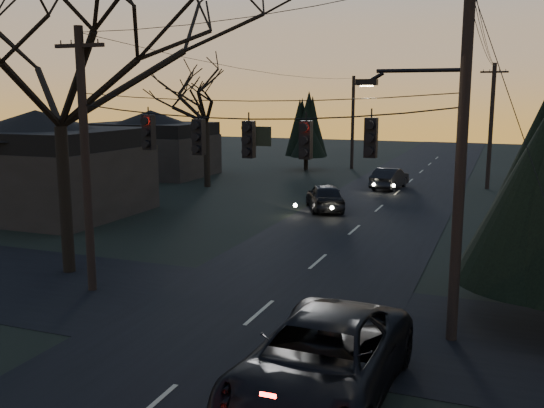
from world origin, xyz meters
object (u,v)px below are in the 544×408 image
at_px(utility_pole_right, 451,339).
at_px(sedan_oncoming_b, 390,178).
at_px(utility_pole_left, 93,290).
at_px(suv_near, 321,362).
at_px(bare_tree_left, 57,65).
at_px(utility_pole_far_l, 352,169).
at_px(sedan_oncoming_a, 325,197).
at_px(utility_pole_far_r, 487,189).

height_order(utility_pole_right, sedan_oncoming_b, utility_pole_right).
distance_m(utility_pole_left, suv_near, 10.22).
bearing_deg(utility_pole_left, bare_tree_left, 145.85).
height_order(utility_pole_right, bare_tree_left, bare_tree_left).
distance_m(utility_pole_far_l, bare_tree_left, 35.41).
relative_size(utility_pole_left, sedan_oncoming_a, 1.91).
bearing_deg(utility_pole_far_r, utility_pole_left, -112.33).
relative_size(utility_pole_left, utility_pole_far_l, 1.06).
xyz_separation_m(utility_pole_far_r, suv_near, (-2.30, -32.36, 0.87)).
height_order(bare_tree_left, sedan_oncoming_b, bare_tree_left).
relative_size(utility_pole_right, sedan_oncoming_a, 2.24).
bearing_deg(utility_pole_left, suv_near, -25.34).
distance_m(utility_pole_right, utility_pole_far_r, 28.00).
xyz_separation_m(utility_pole_right, utility_pole_far_l, (-11.50, 36.00, 0.00)).
distance_m(suv_near, sedan_oncoming_a, 21.60).
bearing_deg(bare_tree_left, utility_pole_right, -6.06).
xyz_separation_m(utility_pole_left, utility_pole_far_l, (0.00, 36.00, 0.00)).
height_order(utility_pole_far_r, suv_near, utility_pole_far_r).
distance_m(utility_pole_right, utility_pole_far_l, 37.79).
height_order(sedan_oncoming_a, sedan_oncoming_b, sedan_oncoming_a).
xyz_separation_m(utility_pole_right, utility_pole_left, (-11.50, 0.00, 0.00)).
distance_m(bare_tree_left, sedan_oncoming_a, 17.24).
distance_m(utility_pole_far_r, utility_pole_far_l, 14.01).
xyz_separation_m(suv_near, sedan_oncoming_b, (-4.00, 29.99, -0.16)).
xyz_separation_m(utility_pole_right, utility_pole_far_r, (0.00, 28.00, 0.00)).
bearing_deg(suv_near, sedan_oncoming_b, 99.58).
xyz_separation_m(utility_pole_far_r, sedan_oncoming_a, (-8.25, -11.60, 0.76)).
bearing_deg(utility_pole_far_r, bare_tree_left, -117.18).
bearing_deg(sedan_oncoming_b, bare_tree_left, 80.44).
bearing_deg(utility_pole_right, sedan_oncoming_a, 116.69).
bearing_deg(suv_near, bare_tree_left, 154.87).
distance_m(utility_pole_right, sedan_oncoming_a, 18.38).
bearing_deg(utility_pole_far_r, utility_pole_far_l, 145.18).
bearing_deg(bare_tree_left, utility_pole_far_r, 62.82).
distance_m(utility_pole_right, sedan_oncoming_b, 26.41).
relative_size(utility_pole_far_l, suv_near, 1.27).
bearing_deg(utility_pole_far_r, suv_near, -94.07).
height_order(utility_pole_far_r, sedan_oncoming_b, utility_pole_far_r).
height_order(utility_pole_left, sedan_oncoming_b, utility_pole_left).
xyz_separation_m(utility_pole_right, sedan_oncoming_b, (-6.30, 25.64, 0.71)).
height_order(utility_pole_left, sedan_oncoming_a, utility_pole_left).
bearing_deg(sedan_oncoming_a, utility_pole_left, 54.48).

